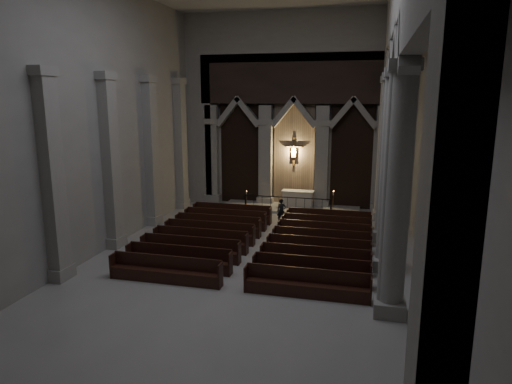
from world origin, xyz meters
TOP-DOWN VIEW (x-y plane):
  - room at (0.00, 0.00)m, footprint 24.00×24.10m
  - sanctuary_wall at (0.00, 11.54)m, footprint 14.00×0.77m
  - right_arcade at (5.50, 1.33)m, footprint 1.00×24.00m
  - left_pilasters at (-6.75, 3.50)m, footprint 0.60×13.00m
  - sanctuary_step at (0.00, 10.60)m, footprint 8.50×2.60m
  - altar at (0.43, 10.88)m, footprint 1.99×0.80m
  - altar_rail at (0.00, 9.57)m, footprint 5.31×0.09m
  - candle_stand_left at (-2.60, 9.71)m, footprint 0.21×0.21m
  - candle_stand_right at (2.70, 9.82)m, footprint 0.25×0.25m
  - pews at (0.00, 2.59)m, footprint 9.89×9.23m
  - worshipper at (0.04, 7.42)m, footprint 0.58×0.49m

SIDE VIEW (x-z plane):
  - sanctuary_step at x=0.00m, z-range 0.00..0.15m
  - pews at x=0.00m, z-range -0.17..0.83m
  - candle_stand_left at x=-2.60m, z-range -0.29..0.97m
  - candle_stand_right at x=2.70m, z-range -0.34..1.15m
  - altar at x=0.43m, z-range 0.15..1.16m
  - worshipper at x=0.04m, z-range 0.00..1.37m
  - altar_rail at x=0.00m, z-range 0.17..1.22m
  - left_pilasters at x=-6.75m, z-range -0.10..7.92m
  - sanctuary_wall at x=0.00m, z-range 0.62..12.62m
  - room at x=0.00m, z-range 1.60..13.60m
  - right_arcade at x=5.50m, z-range 1.83..13.83m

